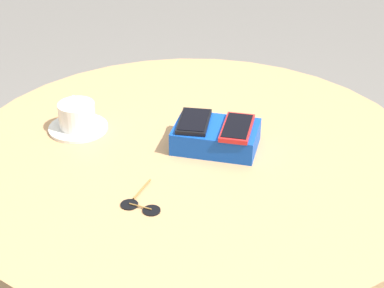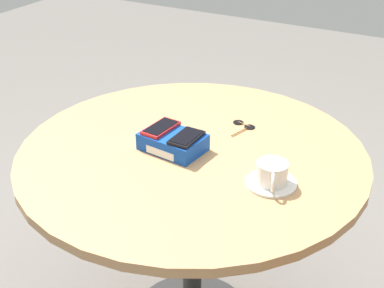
{
  "view_description": "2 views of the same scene",
  "coord_description": "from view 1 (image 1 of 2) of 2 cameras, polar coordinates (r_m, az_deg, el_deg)",
  "views": [
    {
      "loc": [
        -0.17,
        1.28,
        1.55
      ],
      "look_at": [
        0.0,
        0.0,
        0.78
      ],
      "focal_mm": 60.0,
      "sensor_mm": 36.0,
      "label": 1
    },
    {
      "loc": [
        0.71,
        -1.3,
        1.6
      ],
      "look_at": [
        0.0,
        0.0,
        0.78
      ],
      "focal_mm": 50.0,
      "sensor_mm": 36.0,
      "label": 2
    }
  ],
  "objects": [
    {
      "name": "phone_box",
      "position": [
        1.52,
        2.15,
        0.66
      ],
      "size": [
        0.21,
        0.15,
        0.05
      ],
      "color": "#0F42AD",
      "rests_on": "round_table"
    },
    {
      "name": "round_table",
      "position": [
        1.57,
        -0.0,
        -4.26
      ],
      "size": [
        1.11,
        1.11,
        0.76
      ],
      "color": "#2D2D2D",
      "rests_on": "ground_plane"
    },
    {
      "name": "phone_red",
      "position": [
        1.49,
        4.04,
        1.45
      ],
      "size": [
        0.08,
        0.14,
        0.01
      ],
      "color": "red",
      "rests_on": "phone_box"
    },
    {
      "name": "phone_black",
      "position": [
        1.51,
        0.3,
        2.01
      ],
      "size": [
        0.07,
        0.12,
        0.01
      ],
      "color": "black",
      "rests_on": "phone_box"
    },
    {
      "name": "saucer",
      "position": [
        1.63,
        -10.08,
        1.43
      ],
      "size": [
        0.15,
        0.15,
        0.01
      ],
      "primitive_type": "cylinder",
      "color": "silver",
      "rests_on": "round_table"
    },
    {
      "name": "coffee_cup",
      "position": [
        1.61,
        -10.21,
        2.61
      ],
      "size": [
        0.09,
        0.12,
        0.06
      ],
      "color": "silver",
      "rests_on": "saucer"
    },
    {
      "name": "sunglasses",
      "position": [
        1.33,
        -4.59,
        -5.44
      ],
      "size": [
        0.09,
        0.13,
        0.01
      ],
      "color": "black",
      "rests_on": "round_table"
    }
  ]
}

